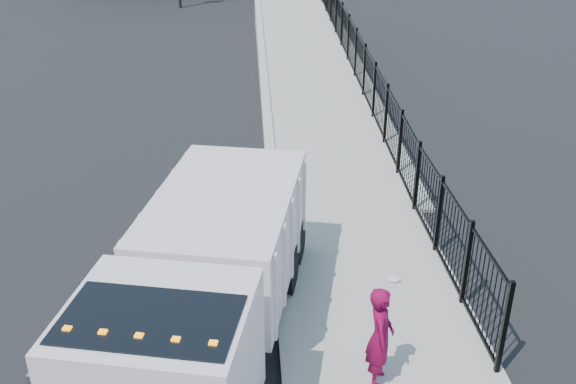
{
  "coord_description": "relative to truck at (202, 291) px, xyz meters",
  "views": [
    {
      "loc": [
        -0.55,
        -10.27,
        7.79
      ],
      "look_at": [
        0.2,
        2.0,
        1.69
      ],
      "focal_mm": 40.0,
      "sensor_mm": 36.0,
      "label": 1
    }
  ],
  "objects": [
    {
      "name": "worker",
      "position": [
        2.9,
        -0.77,
        -0.48
      ],
      "size": [
        0.55,
        0.74,
        1.85
      ],
      "primitive_type": "imported",
      "rotation": [
        0.0,
        0.0,
        1.41
      ],
      "color": "maroon",
      "rests_on": "sidewalk"
    },
    {
      "name": "curb",
      "position": [
        1.45,
        -0.68,
        -1.45
      ],
      "size": [
        0.3,
        12.0,
        0.16
      ],
      "primitive_type": "cube",
      "color": "#ADAAA3",
      "rests_on": "ground"
    },
    {
      "name": "ramp",
      "position": [
        3.58,
        17.32,
        -1.53
      ],
      "size": [
        3.95,
        24.06,
        3.19
      ],
      "primitive_type": "cube",
      "rotation": [
        0.06,
        0.0,
        0.0
      ],
      "color": "#9E998E",
      "rests_on": "ground"
    },
    {
      "name": "iron_fence",
      "position": [
        5.0,
        13.32,
        -0.63
      ],
      "size": [
        0.1,
        28.0,
        1.8
      ],
      "primitive_type": "cube",
      "color": "black",
      "rests_on": "ground"
    },
    {
      "name": "debris",
      "position": [
        3.82,
        2.18,
        -1.37
      ],
      "size": [
        0.29,
        0.29,
        0.07
      ],
      "primitive_type": "ellipsoid",
      "color": "silver",
      "rests_on": "sidewalk"
    },
    {
      "name": "ground",
      "position": [
        1.45,
        1.32,
        -1.53
      ],
      "size": [
        120.0,
        120.0,
        0.0
      ],
      "primitive_type": "plane",
      "color": "black",
      "rests_on": "ground"
    },
    {
      "name": "sidewalk",
      "position": [
        3.38,
        -0.68,
        -1.47
      ],
      "size": [
        3.55,
        12.0,
        0.12
      ],
      "primitive_type": "cube",
      "color": "#9E998E",
      "rests_on": "ground"
    },
    {
      "name": "truck",
      "position": [
        0.0,
        0.0,
        0.0
      ],
      "size": [
        4.11,
        8.27,
        2.71
      ],
      "rotation": [
        0.0,
        0.0,
        -0.21
      ],
      "color": "black",
      "rests_on": "ground"
    }
  ]
}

